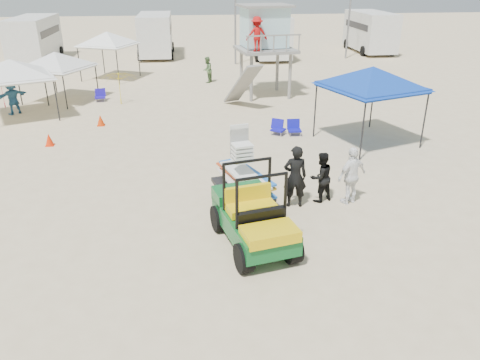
{
  "coord_description": "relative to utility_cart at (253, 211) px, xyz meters",
  "views": [
    {
      "loc": [
        -0.83,
        -8.25,
        6.38
      ],
      "look_at": [
        0.5,
        3.0,
        1.3
      ],
      "focal_mm": 35.0,
      "sensor_mm": 36.0,
      "label": 1
    }
  ],
  "objects": [
    {
      "name": "distant_beachgoers",
      "position": [
        -6.26,
        15.39,
        -0.16
      ],
      "size": [
        10.86,
        7.07,
        1.66
      ],
      "color": "teal",
      "rests_on": "ground"
    },
    {
      "name": "lifeguard_tower",
      "position": [
        2.8,
        15.58,
        2.5
      ],
      "size": [
        3.27,
        3.27,
        4.67
      ],
      "color": "gray",
      "rests_on": "ground"
    },
    {
      "name": "rv_far_right",
      "position": [
        14.32,
        29.69,
        0.82
      ],
      "size": [
        2.64,
        6.6,
        3.25
      ],
      "color": "silver",
      "rests_on": "ground"
    },
    {
      "name": "man_left",
      "position": [
        1.52,
        2.04,
        -0.04
      ],
      "size": [
        0.72,
        0.5,
        1.88
      ],
      "primitive_type": "imported",
      "rotation": [
        0.0,
        0.0,
        3.07
      ],
      "color": "black",
      "rests_on": "ground"
    },
    {
      "name": "canopy_white_c",
      "position": [
        -6.21,
        21.02,
        1.81
      ],
      "size": [
        3.75,
        3.75,
        3.33
      ],
      "color": "black",
      "rests_on": "ground"
    },
    {
      "name": "cone_near",
      "position": [
        -5.36,
        10.8,
        -0.73
      ],
      "size": [
        0.34,
        0.34,
        0.5
      ],
      "primitive_type": "cone",
      "color": "red",
      "rests_on": "ground"
    },
    {
      "name": "ground",
      "position": [
        -0.68,
        -1.8,
        -0.98
      ],
      "size": [
        140.0,
        140.0,
        0.0
      ],
      "primitive_type": "plane",
      "color": "beige",
      "rests_on": "ground"
    },
    {
      "name": "man_mid",
      "position": [
        2.37,
        2.29,
        -0.2
      ],
      "size": [
        0.92,
        0.83,
        1.55
      ],
      "primitive_type": "imported",
      "rotation": [
        0.0,
        0.0,
        3.53
      ],
      "color": "black",
      "rests_on": "ground"
    },
    {
      "name": "rv_far_left",
      "position": [
        -12.68,
        28.19,
        0.82
      ],
      "size": [
        2.64,
        6.8,
        3.25
      ],
      "color": "silver",
      "rests_on": "ground"
    },
    {
      "name": "canopy_white_b",
      "position": [
        -8.14,
        15.62,
        1.43
      ],
      "size": [
        3.89,
        3.89,
        2.96
      ],
      "color": "black",
      "rests_on": "ground"
    },
    {
      "name": "man_right",
      "position": [
        3.22,
        2.04,
        -0.09
      ],
      "size": [
        1.12,
        0.83,
        1.77
      ],
      "primitive_type": "imported",
      "rotation": [
        0.0,
        0.0,
        3.59
      ],
      "color": "white",
      "rests_on": "ground"
    },
    {
      "name": "cone_far",
      "position": [
        -6.99,
        8.33,
        -0.73
      ],
      "size": [
        0.34,
        0.34,
        0.5
      ],
      "primitive_type": "cone",
      "color": "red",
      "rests_on": "ground"
    },
    {
      "name": "utility_cart",
      "position": [
        0.0,
        0.0,
        0.0
      ],
      "size": [
        1.93,
        2.99,
        2.1
      ],
      "color": "#0D5523",
      "rests_on": "ground"
    },
    {
      "name": "light_pole_right",
      "position": [
        11.32,
        26.7,
        3.02
      ],
      "size": [
        0.14,
        0.14,
        8.0
      ],
      "primitive_type": "cylinder",
      "color": "slate",
      "rests_on": "ground"
    },
    {
      "name": "beach_chair_c",
      "position": [
        2.32,
        8.7,
        -0.67
      ],
      "size": [
        0.73,
        0.83,
        0.64
      ],
      "color": "#110FA7",
      "rests_on": "ground"
    },
    {
      "name": "rv_mid_left",
      "position": [
        -3.68,
        29.69,
        0.82
      ],
      "size": [
        2.65,
        6.5,
        3.25
      ],
      "color": "silver",
      "rests_on": "ground"
    },
    {
      "name": "umbrella_b",
      "position": [
        -4.87,
        14.45,
        -0.13
      ],
      "size": [
        2.12,
        2.15,
        1.69
      ],
      "primitive_type": "imported",
      "rotation": [
        0.0,
        0.0,
        0.16
      ],
      "color": "yellow",
      "rests_on": "ground"
    },
    {
      "name": "rv_mid_right",
      "position": [
        5.32,
        28.19,
        0.82
      ],
      "size": [
        2.64,
        7.0,
        3.25
      ],
      "color": "silver",
      "rests_on": "ground"
    },
    {
      "name": "beach_chair_a",
      "position": [
        -6.05,
        15.3,
        -0.67
      ],
      "size": [
        0.63,
        0.67,
        0.64
      ],
      "color": "#1B0E9B",
      "rests_on": "ground"
    },
    {
      "name": "canopy_blue",
      "position": [
        5.67,
        7.26,
        1.93
      ],
      "size": [
        4.02,
        4.02,
        3.45
      ],
      "color": "black",
      "rests_on": "ground"
    },
    {
      "name": "beach_chair_b",
      "position": [
        3.0,
        8.55,
        -0.67
      ],
      "size": [
        0.56,
        0.6,
        0.64
      ],
      "color": "#0E0FA0",
      "rests_on": "ground"
    },
    {
      "name": "light_pole_left",
      "position": [
        2.32,
        25.2,
        3.02
      ],
      "size": [
        0.14,
        0.14,
        8.0
      ],
      "primitive_type": "cylinder",
      "color": "slate",
      "rests_on": "ground"
    },
    {
      "name": "canopy_white_a",
      "position": [
        -9.4,
        12.63,
        1.59
      ],
      "size": [
        4.21,
        4.21,
        3.12
      ],
      "color": "black",
      "rests_on": "ground"
    },
    {
      "name": "surf_trailer",
      "position": [
        0.01,
        2.34,
        -0.1
      ],
      "size": [
        1.75,
        2.63,
        2.14
      ],
      "color": "black",
      "rests_on": "ground"
    },
    {
      "name": "umbrella_a",
      "position": [
        -10.7,
        14.45,
        -0.2
      ],
      "size": [
        2.14,
        2.16,
        1.55
      ],
      "primitive_type": "imported",
      "rotation": [
        0.0,
        0.0,
        -0.31
      ],
      "color": "red",
      "rests_on": "ground"
    }
  ]
}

